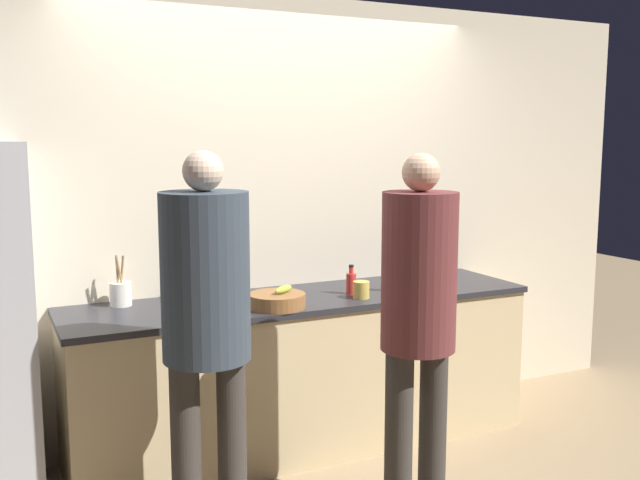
{
  "coord_description": "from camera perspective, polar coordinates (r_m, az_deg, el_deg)",
  "views": [
    {
      "loc": [
        -1.61,
        -3.23,
        1.77
      ],
      "look_at": [
        0.0,
        0.16,
        1.24
      ],
      "focal_mm": 40.0,
      "sensor_mm": 36.0,
      "label": 1
    }
  ],
  "objects": [
    {
      "name": "bottle_red",
      "position": [
        4.1,
        2.51,
        -3.41
      ],
      "size": [
        0.06,
        0.06,
        0.17
      ],
      "color": "red",
      "rests_on": "counter"
    },
    {
      "name": "fruit_bowl",
      "position": [
        3.77,
        -3.44,
        -4.84
      ],
      "size": [
        0.3,
        0.3,
        0.12
      ],
      "color": "brown",
      "rests_on": "counter"
    },
    {
      "name": "cup_yellow",
      "position": [
        4.0,
        3.32,
        -4.0
      ],
      "size": [
        0.09,
        0.09,
        0.1
      ],
      "color": "gold",
      "rests_on": "counter"
    },
    {
      "name": "bottle_green",
      "position": [
        4.26,
        7.91,
        -2.77
      ],
      "size": [
        0.08,
        0.08,
        0.22
      ],
      "color": "#236033",
      "rests_on": "counter"
    },
    {
      "name": "ground_plane",
      "position": [
        4.02,
        1.01,
        -18.01
      ],
      "size": [
        14.0,
        14.0,
        0.0
      ],
      "primitive_type": "plane",
      "color": "#9E8460"
    },
    {
      "name": "bottle_dark",
      "position": [
        4.19,
        5.77,
        -2.9
      ],
      "size": [
        0.06,
        0.06,
        0.22
      ],
      "color": "#333338",
      "rests_on": "counter"
    },
    {
      "name": "counter",
      "position": [
        4.18,
        -1.41,
        -10.39
      ],
      "size": [
        2.67,
        0.71,
        0.89
      ],
      "color": "beige",
      "rests_on": "ground_plane"
    },
    {
      "name": "potted_plant",
      "position": [
        3.99,
        -8.93,
        -2.62
      ],
      "size": [
        0.17,
        0.17,
        0.27
      ],
      "color": "#9E6042",
      "rests_on": "counter"
    },
    {
      "name": "person_left",
      "position": [
        3.1,
        -9.09,
        -5.48
      ],
      "size": [
        0.38,
        0.38,
        1.72
      ],
      "color": "#38332D",
      "rests_on": "ground_plane"
    },
    {
      "name": "person_center",
      "position": [
        3.27,
        7.87,
        -5.36
      ],
      "size": [
        0.34,
        0.34,
        1.71
      ],
      "color": "#38332D",
      "rests_on": "ground_plane"
    },
    {
      "name": "utensil_crock",
      "position": [
        3.95,
        -15.66,
        -4.11
      ],
      "size": [
        0.12,
        0.12,
        0.27
      ],
      "color": "silver",
      "rests_on": "counter"
    },
    {
      "name": "wall_back",
      "position": [
        4.31,
        -3.3,
        1.82
      ],
      "size": [
        5.2,
        0.06,
        2.6
      ],
      "color": "beige",
      "rests_on": "ground_plane"
    }
  ]
}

